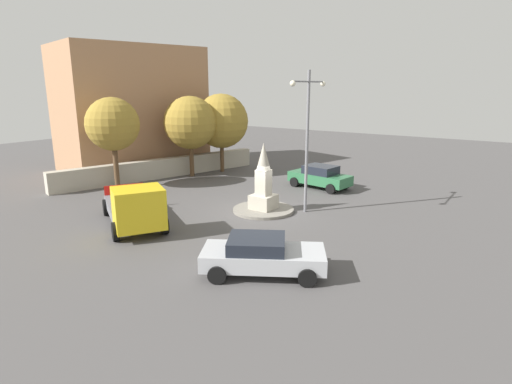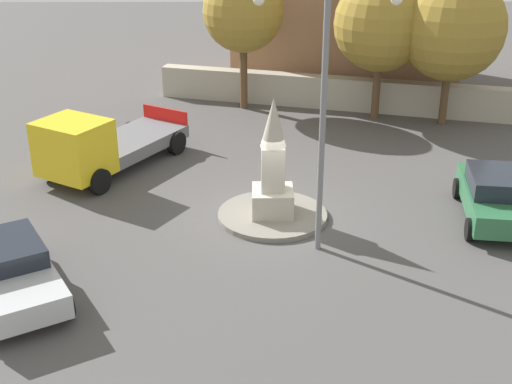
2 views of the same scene
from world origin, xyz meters
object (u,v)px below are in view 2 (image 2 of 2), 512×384
object	(u,v)px
car_silver_parked_left	(8,269)
tree_mid_cluster	(452,28)
monument	(273,169)
truck_yellow_near_island	(98,146)
streetlamp	(324,91)
tree_far_corner	(381,24)
car_green_far_side	(495,195)
tree_near_wall	(243,12)

from	to	relation	value
car_silver_parked_left	tree_mid_cluster	size ratio (longest dim) A/B	0.78
monument	truck_yellow_near_island	world-z (taller)	monument
streetlamp	truck_yellow_near_island	distance (m)	9.35
tree_mid_cluster	tree_far_corner	distance (m)	2.76
monument	tree_mid_cluster	xyz separation A→B (m)	(7.24, 8.64, 2.36)
streetlamp	tree_far_corner	size ratio (longest dim) A/B	1.25
tree_far_corner	truck_yellow_near_island	bearing A→B (deg)	-149.76
streetlamp	tree_far_corner	distance (m)	11.79
monument	tree_far_corner	size ratio (longest dim) A/B	0.60
car_green_far_side	truck_yellow_near_island	distance (m)	12.80
car_green_far_side	truck_yellow_near_island	bearing A→B (deg)	164.13
streetlamp	tree_mid_cluster	distance (m)	12.16
car_green_far_side	tree_far_corner	bearing A→B (deg)	101.56
truck_yellow_near_island	tree_near_wall	bearing A→B (deg)	57.52
monument	car_green_far_side	world-z (taller)	monument
monument	truck_yellow_near_island	size ratio (longest dim) A/B	0.59
tree_near_wall	tree_mid_cluster	xyz separation A→B (m)	(8.19, -2.29, -0.24)
car_silver_parked_left	tree_far_corner	bearing A→B (deg)	50.85
monument	tree_near_wall	distance (m)	11.27
car_silver_parked_left	monument	bearing A→B (deg)	32.87
truck_yellow_near_island	tree_mid_cluster	distance (m)	14.35
tree_near_wall	tree_mid_cluster	distance (m)	8.51
car_green_far_side	tree_mid_cluster	size ratio (longest dim) A/B	0.71
car_green_far_side	car_silver_parked_left	bearing A→B (deg)	-162.82
car_silver_parked_left	truck_yellow_near_island	xyz separation A→B (m)	(0.68, 7.52, 0.32)
monument	tree_near_wall	size ratio (longest dim) A/B	0.60
monument	tree_mid_cluster	world-z (taller)	tree_mid_cluster
monument	car_silver_parked_left	distance (m)	7.74
tree_far_corner	car_green_far_side	bearing A→B (deg)	-78.44
car_silver_parked_left	truck_yellow_near_island	world-z (taller)	truck_yellow_near_island
tree_mid_cluster	tree_far_corner	world-z (taller)	tree_mid_cluster
monument	car_green_far_side	distance (m)	6.58
car_silver_parked_left	tree_near_wall	distance (m)	16.44
car_silver_parked_left	tree_far_corner	distance (m)	17.78
streetlamp	tree_far_corner	xyz separation A→B (m)	(3.39, 11.28, -0.49)
streetlamp	truck_yellow_near_island	size ratio (longest dim) A/B	1.22
streetlamp	tree_far_corner	world-z (taller)	streetlamp
car_green_far_side	tree_near_wall	xyz separation A→B (m)	(-7.48, 11.08, 3.38)
streetlamp	car_silver_parked_left	bearing A→B (deg)	-163.38
tree_near_wall	tree_mid_cluster	world-z (taller)	tree_mid_cluster
streetlamp	truck_yellow_near_island	bearing A→B (deg)	143.08
car_green_far_side	tree_near_wall	size ratio (longest dim) A/B	0.72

